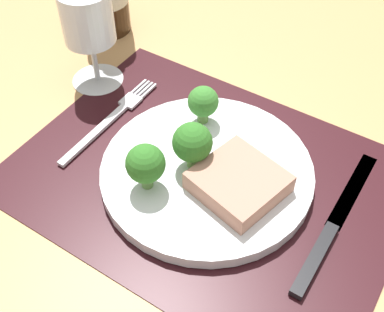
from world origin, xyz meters
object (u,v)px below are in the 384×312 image
plate (207,172)px  knife (331,230)px  steak (239,182)px  wine_glass (88,23)px  fork (111,119)px

plate → knife: 15.82cm
steak → wine_glass: size_ratio=0.64×
steak → fork: bearing=173.6°
plate → wine_glass: bearing=162.5°
plate → wine_glass: (-23.45, 7.41, 8.66)cm
fork → knife: knife is taller
fork → knife: size_ratio=0.83×
plate → fork: plate is taller
plate → knife: size_ratio=1.12×
plate → knife: bearing=1.9°
plate → wine_glass: size_ratio=1.78×
plate → knife: plate is taller
steak → fork: steak is taller
plate → steak: steak is taller
knife → wine_glass: (-39.24, 6.88, 9.16)cm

